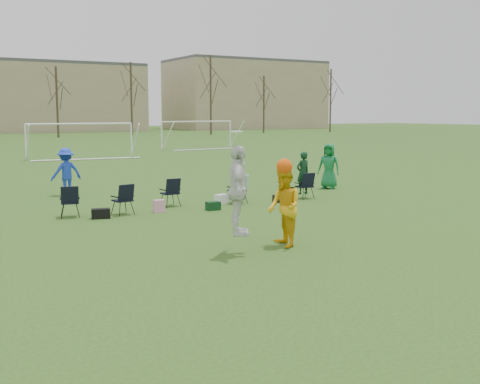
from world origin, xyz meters
TOP-DOWN VIEW (x-y plane):
  - ground at (0.00, 0.00)m, footprint 260.00×260.00m
  - fielder_blue at (-1.70, 13.10)m, footprint 1.25×0.81m
  - fielder_green_far at (8.38, 9.72)m, footprint 1.03×1.10m
  - center_contest at (-0.10, 1.39)m, footprint 2.29×1.35m
  - sideline_setup at (1.80, 8.03)m, footprint 9.25×1.94m
  - goal_mid at (4.00, 32.00)m, footprint 7.40×0.63m
  - goal_right at (16.00, 38.00)m, footprint 7.35×1.14m

SIDE VIEW (x-z plane):
  - ground at x=0.00m, z-range 0.00..0.00m
  - sideline_setup at x=1.80m, z-range -0.35..1.39m
  - fielder_blue at x=-1.70m, z-range 0.00..1.82m
  - fielder_green_far at x=8.38m, z-range 0.00..1.89m
  - center_contest at x=-0.10m, z-range -0.18..2.59m
  - goal_mid at x=4.00m, z-range 0.69..3.15m
  - goal_right at x=16.00m, z-range 0.69..3.15m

